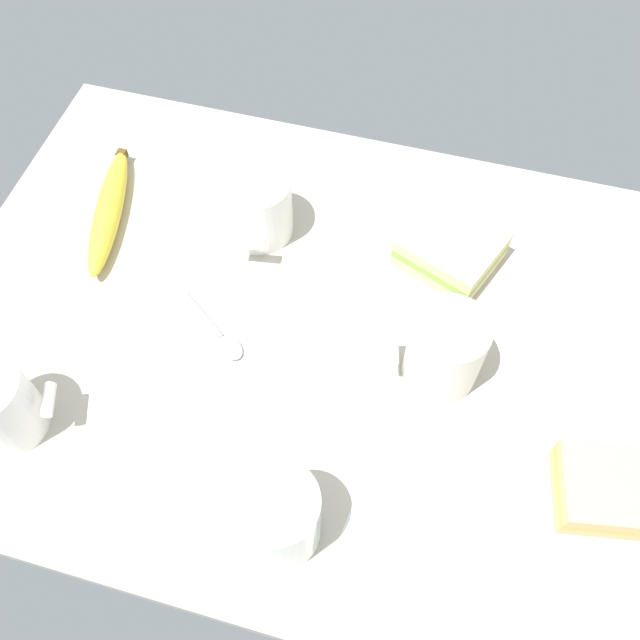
{
  "coord_description": "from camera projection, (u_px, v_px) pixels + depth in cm",
  "views": [
    {
      "loc": [
        -10.53,
        38.41,
        70.67
      ],
      "look_at": [
        0.0,
        0.0,
        5.0
      ],
      "focal_mm": 38.58,
      "sensor_mm": 36.0,
      "label": 1
    }
  ],
  "objects": [
    {
      "name": "banana",
      "position": [
        109.0,
        210.0,
        0.87
      ],
      "size": [
        8.03,
        20.62,
        3.21
      ],
      "color": "yellow",
      "rests_on": "tabletop"
    },
    {
      "name": "paper_napkin",
      "position": [
        431.0,
        532.0,
        0.67
      ],
      "size": [
        18.08,
        18.08,
        0.3
      ],
      "primitive_type": "cube",
      "rotation": [
        0.0,
        0.0,
        -0.13
      ],
      "color": "white",
      "rests_on": "tabletop"
    },
    {
      "name": "sandwich_side",
      "position": [
        451.0,
        249.0,
        0.83
      ],
      "size": [
        13.6,
        13.01,
        4.4
      ],
      "color": "beige",
      "rests_on": "tabletop"
    },
    {
      "name": "coffee_mug_black",
      "position": [
        445.0,
        350.0,
        0.73
      ],
      "size": [
        10.52,
        8.19,
        9.79
      ],
      "color": "silver",
      "rests_on": "tabletop"
    },
    {
      "name": "sandwich_main",
      "position": [
        605.0,
        490.0,
        0.68
      ],
      "size": [
        10.57,
        9.82,
        4.4
      ],
      "color": "#DBB77A",
      "rests_on": "tabletop"
    },
    {
      "name": "glass_of_milk",
      "position": [
        279.0,
        518.0,
        0.64
      ],
      "size": [
        7.96,
        7.96,
        9.81
      ],
      "color": "silver",
      "rests_on": "tabletop"
    },
    {
      "name": "coffee_mug_spare",
      "position": [
        257.0,
        206.0,
        0.84
      ],
      "size": [
        8.53,
        10.88,
        8.67
      ],
      "color": "white",
      "rests_on": "tabletop"
    },
    {
      "name": "spoon",
      "position": [
        220.0,
        336.0,
        0.79
      ],
      "size": [
        10.1,
        7.93,
        0.8
      ],
      "color": "silver",
      "rests_on": "tabletop"
    },
    {
      "name": "tabletop",
      "position": [
        320.0,
        338.0,
        0.8
      ],
      "size": [
        90.0,
        64.0,
        2.0
      ],
      "primitive_type": "cube",
      "color": "#BCB29E",
      "rests_on": "ground"
    }
  ]
}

